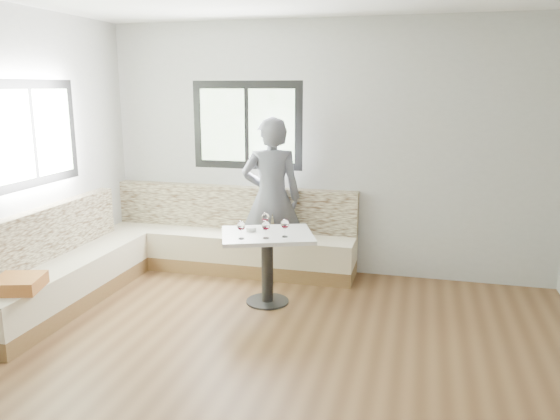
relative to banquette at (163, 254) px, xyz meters
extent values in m
cube|color=brown|center=(1.59, -1.63, -0.33)|extent=(5.00, 5.00, 0.01)
cube|color=#B7B7B2|center=(1.59, 0.87, 1.07)|extent=(5.00, 0.01, 2.80)
cube|color=black|center=(0.69, 0.86, 1.32)|extent=(1.30, 0.02, 1.00)
cube|color=black|center=(-0.90, -0.73, 1.32)|extent=(0.02, 1.30, 1.00)
cube|color=brown|center=(0.54, 0.60, -0.25)|extent=(2.90, 0.55, 0.16)
cube|color=beige|center=(0.54, 0.60, -0.03)|extent=(2.90, 0.55, 0.29)
cube|color=beige|center=(0.54, 0.80, 0.37)|extent=(2.90, 0.14, 0.50)
cube|color=brown|center=(-0.64, -0.80, -0.25)|extent=(0.55, 2.25, 0.16)
cube|color=beige|center=(-0.64, -0.80, -0.03)|extent=(0.55, 2.25, 0.29)
cube|color=beige|center=(-0.84, -0.80, 0.37)|extent=(0.14, 2.25, 0.50)
cube|color=#AB6125|center=(-0.51, -1.56, 0.17)|extent=(0.45, 0.45, 0.11)
cylinder|color=black|center=(1.24, -0.24, -0.32)|extent=(0.42, 0.42, 0.02)
cylinder|color=black|center=(1.24, -0.24, 0.00)|extent=(0.11, 0.11, 0.67)
cube|color=white|center=(1.24, -0.24, 0.36)|extent=(1.04, 0.93, 0.04)
imported|color=#4F5159|center=(1.06, 0.55, 0.56)|extent=(0.74, 0.59, 1.78)
cylinder|color=white|center=(1.07, -0.20, 0.40)|extent=(0.10, 0.10, 0.04)
sphere|color=black|center=(1.08, -0.19, 0.41)|extent=(0.02, 0.02, 0.02)
sphere|color=black|center=(1.05, -0.19, 0.41)|extent=(0.02, 0.02, 0.02)
sphere|color=black|center=(1.07, -0.22, 0.41)|extent=(0.02, 0.02, 0.02)
cylinder|color=white|center=(1.06, -0.49, 0.38)|extent=(0.06, 0.06, 0.01)
cylinder|color=white|center=(1.06, -0.49, 0.42)|extent=(0.01, 0.01, 0.07)
ellipsoid|color=white|center=(1.06, -0.49, 0.50)|extent=(0.08, 0.08, 0.09)
cylinder|color=#4D030F|center=(1.06, -0.49, 0.48)|extent=(0.05, 0.05, 0.02)
cylinder|color=white|center=(1.28, -0.42, 0.38)|extent=(0.06, 0.06, 0.01)
cylinder|color=white|center=(1.28, -0.42, 0.42)|extent=(0.01, 0.01, 0.07)
ellipsoid|color=white|center=(1.28, -0.42, 0.50)|extent=(0.08, 0.08, 0.09)
cylinder|color=#4D030F|center=(1.28, -0.42, 0.48)|extent=(0.05, 0.05, 0.02)
cylinder|color=white|center=(1.44, -0.32, 0.38)|extent=(0.06, 0.06, 0.01)
cylinder|color=white|center=(1.44, -0.32, 0.42)|extent=(0.01, 0.01, 0.07)
ellipsoid|color=white|center=(1.44, -0.32, 0.50)|extent=(0.08, 0.08, 0.09)
cylinder|color=#4D030F|center=(1.44, -0.32, 0.48)|extent=(0.05, 0.05, 0.02)
cylinder|color=white|center=(1.18, -0.10, 0.38)|extent=(0.06, 0.06, 0.01)
cylinder|color=white|center=(1.18, -0.10, 0.42)|extent=(0.01, 0.01, 0.07)
ellipsoid|color=white|center=(1.18, -0.10, 0.50)|extent=(0.08, 0.08, 0.09)
cylinder|color=#4D030F|center=(1.18, -0.10, 0.48)|extent=(0.05, 0.05, 0.02)
camera|label=1|loc=(2.64, -5.10, 1.75)|focal=35.00mm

